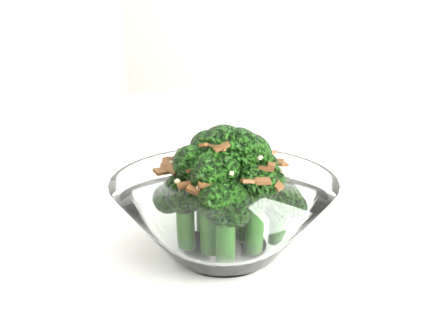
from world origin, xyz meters
The scene contains 2 objects.
table centered at (0.06, -0.04, 0.68)m, with size 1.41×1.19×0.75m.
broccoli_dish centered at (0.26, -0.16, 0.80)m, with size 0.21×0.21×0.13m.
Camera 1 is at (0.49, -0.52, 0.98)m, focal length 40.00 mm.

